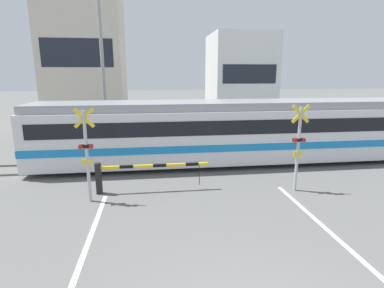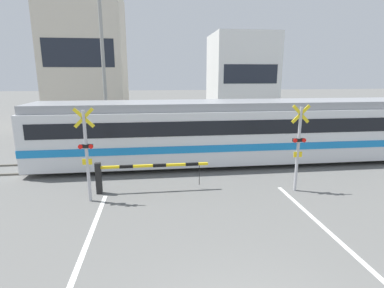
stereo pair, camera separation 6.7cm
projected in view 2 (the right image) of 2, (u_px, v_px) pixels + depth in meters
The scene contains 11 objects.
rail_track_near at pixel (187, 168), 14.02m from camera, with size 50.00×0.10×0.08m.
rail_track_far at pixel (184, 159), 15.41m from camera, with size 50.00×0.10×0.08m.
commuter_train at pixel (245, 130), 14.71m from camera, with size 20.21×2.89×3.05m.
crossing_barrier_near at pixel (128, 172), 11.06m from camera, with size 4.16×0.20×1.17m.
crossing_barrier_far at pixel (221, 134), 17.93m from camera, with size 4.16×0.20×1.17m.
crossing_signal_left at pixel (86, 151), 10.03m from camera, with size 0.68×0.15×3.26m.
crossing_signal_right at pixel (298, 145), 10.95m from camera, with size 0.68×0.15×3.26m.
pedestrian at pixel (179, 123), 20.56m from camera, with size 0.38×0.24×1.80m.
building_left_of_street at pixel (87, 62), 25.82m from camera, with size 6.41×5.75×10.73m.
building_right_of_street at pixel (241, 78), 27.84m from camera, with size 5.50×5.75×7.85m.
utility_pole_streetside at pixel (104, 74), 18.68m from camera, with size 0.22×0.22×8.68m.
Camera 2 is at (-1.46, -3.37, 4.31)m, focal length 28.00 mm.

